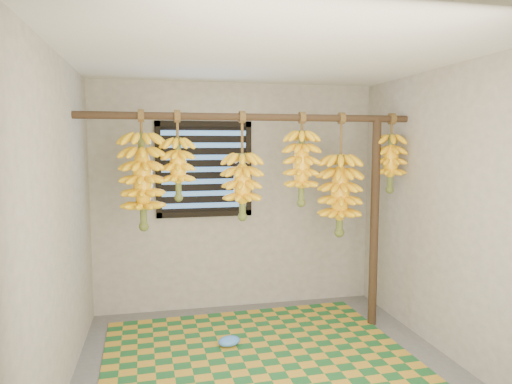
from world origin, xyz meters
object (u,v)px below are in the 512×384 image
object	(u,v)px
banana_bunch_a	(178,169)
plastic_bag	(229,341)
banana_bunch_e	(340,195)
banana_bunch_c	(242,186)
banana_bunch_f	(390,163)
woven_mat	(257,355)
banana_bunch_b	(143,181)
banana_bunch_d	(301,168)
support_post	(374,224)

from	to	relation	value
banana_bunch_a	plastic_bag	bearing A→B (deg)	-26.72
plastic_bag	banana_bunch_a	size ratio (longest dim) A/B	0.26
banana_bunch_a	banana_bunch_e	size ratio (longest dim) A/B	0.67
plastic_bag	banana_bunch_c	xyz separation A→B (m)	(0.16, 0.20, 1.34)
banana_bunch_f	banana_bunch_c	bearing A→B (deg)	180.00
plastic_bag	banana_bunch_f	bearing A→B (deg)	7.22
woven_mat	banana_bunch_b	distance (m)	1.75
plastic_bag	banana_bunch_d	size ratio (longest dim) A/B	0.24
woven_mat	banana_bunch_e	size ratio (longest dim) A/B	2.20
woven_mat	banana_bunch_d	bearing A→B (deg)	39.01
banana_bunch_d	banana_bunch_e	distance (m)	0.46
banana_bunch_c	banana_bunch_e	xyz separation A→B (m)	(0.93, 0.00, -0.10)
banana_bunch_a	banana_bunch_c	distance (m)	0.59
banana_bunch_c	banana_bunch_a	bearing A→B (deg)	-180.00
support_post	banana_bunch_b	distance (m)	2.20
support_post	banana_bunch_c	xyz separation A→B (m)	(-1.29, 0.00, 0.39)
banana_bunch_a	banana_bunch_c	size ratio (longest dim) A/B	0.80
plastic_bag	banana_bunch_f	size ratio (longest dim) A/B	0.27
banana_bunch_e	plastic_bag	bearing A→B (deg)	-169.48
woven_mat	banana_bunch_d	size ratio (longest dim) A/B	2.96
support_post	woven_mat	distance (m)	1.65
woven_mat	banana_bunch_a	xyz separation A→B (m)	(-0.61, 0.41, 1.55)
support_post	banana_bunch_b	size ratio (longest dim) A/B	1.98
banana_bunch_d	banana_bunch_e	xyz separation A→B (m)	(0.38, 0.00, -0.26)
banana_bunch_a	banana_bunch_d	size ratio (longest dim) A/B	0.91
banana_bunch_b	banana_bunch_c	xyz separation A→B (m)	(0.86, 0.00, -0.06)
banana_bunch_b	banana_bunch_e	bearing A→B (deg)	0.00
banana_bunch_b	banana_bunch_c	bearing A→B (deg)	0.00
banana_bunch_a	support_post	bearing A→B (deg)	0.00
banana_bunch_e	support_post	bearing A→B (deg)	-0.00
banana_bunch_b	banana_bunch_f	bearing A→B (deg)	0.00
support_post	banana_bunch_d	bearing A→B (deg)	-180.00
banana_bunch_d	banana_bunch_a	bearing A→B (deg)	180.00
support_post	banana_bunch_d	distance (m)	0.92
banana_bunch_a	banana_bunch_c	bearing A→B (deg)	0.00
support_post	banana_bunch_a	world-z (taller)	banana_bunch_a
banana_bunch_f	banana_bunch_e	bearing A→B (deg)	180.00
plastic_bag	banana_bunch_c	size ratio (longest dim) A/B	0.21
woven_mat	plastic_bag	size ratio (longest dim) A/B	12.35
support_post	plastic_bag	size ratio (longest dim) A/B	9.85
woven_mat	support_post	bearing A→B (deg)	18.18
plastic_bag	banana_bunch_d	world-z (taller)	banana_bunch_d
banana_bunch_a	banana_bunch_b	xyz separation A→B (m)	(-0.30, 0.00, -0.10)
banana_bunch_c	banana_bunch_d	world-z (taller)	same
banana_bunch_b	banana_bunch_c	distance (m)	0.86
support_post	woven_mat	xyz separation A→B (m)	(-1.25, -0.41, -0.99)
banana_bunch_e	banana_bunch_d	bearing A→B (deg)	-180.00
support_post	banana_bunch_a	distance (m)	1.94
banana_bunch_a	banana_bunch_e	distance (m)	1.52
support_post	woven_mat	world-z (taller)	support_post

